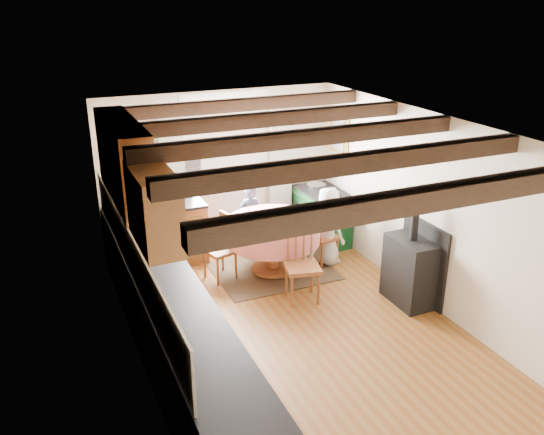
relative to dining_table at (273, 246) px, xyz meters
name	(u,v)px	position (x,y,z in m)	size (l,w,h in m)	color
floor	(299,332)	(-0.35, -1.56, -0.39)	(3.60, 5.50, 0.00)	brown
ceiling	(304,129)	(-0.35, -1.56, 2.01)	(3.60, 5.50, 0.00)	white
wall_back	(220,171)	(-0.35, 1.19, 0.81)	(3.60, 0.00, 2.40)	silver
wall_front	(483,387)	(-0.35, -4.31, 0.81)	(3.60, 0.00, 2.40)	silver
wall_left	(135,268)	(-2.15, -1.56, 0.81)	(0.00, 5.50, 2.40)	silver
wall_right	(435,214)	(1.45, -1.56, 0.81)	(0.00, 5.50, 2.40)	silver
beam_a	(429,198)	(-0.35, -3.56, 1.92)	(3.60, 0.16, 0.16)	#392416
beam_b	(355,163)	(-0.35, -2.56, 1.92)	(3.60, 0.16, 0.16)	#392416
beam_c	(303,138)	(-0.35, -1.56, 1.92)	(3.60, 0.16, 0.16)	#392416
beam_d	(265,119)	(-0.35, -0.56, 1.92)	(3.60, 0.16, 0.16)	#392416
beam_e	(236,105)	(-0.35, 0.44, 1.92)	(3.60, 0.16, 0.16)	#392416
splash_left	(132,255)	(-2.13, -1.26, 0.81)	(0.02, 4.50, 0.55)	beige
splash_back	(154,179)	(-1.35, 1.17, 0.81)	(1.40, 0.02, 0.55)	beige
base_cabinet_left	(171,328)	(-1.85, -1.56, 0.05)	(0.60, 5.30, 0.88)	brown
base_cabinet_back	(159,236)	(-1.40, 0.89, 0.05)	(1.30, 0.60, 0.88)	brown
worktop_left	(170,289)	(-1.83, -1.56, 0.51)	(0.64, 5.30, 0.04)	black
worktop_back	(157,206)	(-1.40, 0.87, 0.51)	(1.30, 0.64, 0.04)	black
wall_cabinet_glass	(124,160)	(-1.98, -0.36, 1.56)	(0.34, 1.80, 0.90)	brown
wall_cabinet_solid	(154,208)	(-1.98, -1.86, 1.51)	(0.34, 0.90, 0.70)	brown
window_frame	(226,144)	(-0.25, 1.17, 1.21)	(1.34, 0.03, 1.54)	white
window_pane	(226,144)	(-0.25, 1.18, 1.21)	(1.20, 0.01, 1.40)	white
curtain_left	(173,185)	(-1.10, 1.09, 0.71)	(0.35, 0.10, 2.10)	beige
curtain_right	(280,172)	(0.60, 1.09, 0.71)	(0.35, 0.10, 2.10)	beige
curtain_rod	(227,105)	(-0.25, 1.09, 1.81)	(0.03, 0.03, 2.00)	black
wall_picture	(339,134)	(1.42, 0.74, 1.31)	(0.04, 0.50, 0.60)	gold
wall_plate	(285,132)	(0.70, 1.16, 1.31)	(0.30, 0.30, 0.02)	silver
rug	(273,271)	(0.00, 0.00, -0.38)	(1.64, 1.27, 0.01)	#382B19
dining_table	(273,246)	(0.00, 0.00, 0.00)	(1.29, 1.29, 0.78)	pink
chair_near	(303,265)	(0.02, -0.88, 0.10)	(0.42, 0.44, 0.99)	brown
chair_left	(220,248)	(-0.75, 0.10, 0.07)	(0.39, 0.41, 0.92)	brown
chair_right	(323,234)	(0.78, -0.03, 0.05)	(0.38, 0.40, 0.89)	brown
aga_range	(322,216)	(1.12, 0.65, 0.04)	(0.61, 0.94, 0.87)	#0D441C
cast_iron_stove	(412,254)	(1.23, -1.47, 0.28)	(0.40, 0.67, 1.35)	black
child_far	(250,218)	(-0.04, 0.79, 0.14)	(0.38, 0.25, 1.06)	#272F40
child_right	(328,226)	(0.84, -0.05, 0.18)	(0.56, 0.37, 1.15)	silver
bowl_a	(273,220)	(-0.02, -0.04, 0.41)	(0.20, 0.20, 0.05)	silver
bowl_b	(283,220)	(0.09, -0.11, 0.42)	(0.19, 0.19, 0.06)	silver
cup	(292,212)	(0.33, 0.09, 0.43)	(0.09, 0.09, 0.08)	silver
canister_tall	(135,198)	(-1.69, 0.91, 0.65)	(0.15, 0.15, 0.25)	#262628
canister_wide	(163,197)	(-1.30, 0.87, 0.64)	(0.19, 0.19, 0.22)	#262628
canister_slim	(171,193)	(-1.19, 0.90, 0.66)	(0.09, 0.09, 0.26)	#262628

